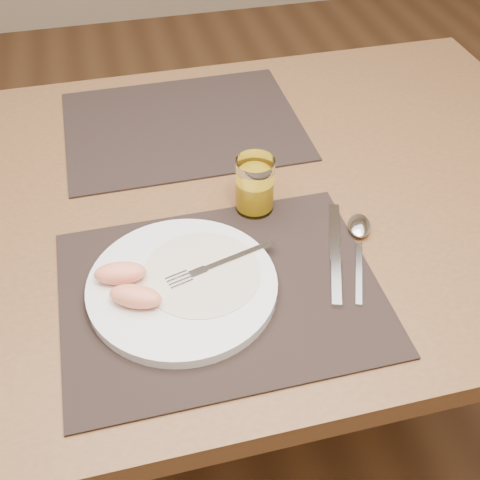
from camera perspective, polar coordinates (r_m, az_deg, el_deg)
name	(u,v)px	position (r m, az deg, el deg)	size (l,w,h in m)	color
ground	(218,423)	(1.61, -2.12, -16.96)	(5.00, 5.00, 0.00)	brown
table	(208,231)	(1.08, -3.02, 0.83)	(1.40, 0.90, 0.75)	brown
placemat_near	(221,291)	(0.86, -1.85, -4.90)	(0.45, 0.35, 0.00)	black
placemat_far	(183,125)	(1.20, -5.44, 10.78)	(0.45, 0.35, 0.00)	black
plate	(182,286)	(0.86, -5.49, -4.36)	(0.27, 0.27, 0.02)	white
plate_dressing	(201,273)	(0.86, -3.67, -3.15)	(0.17, 0.17, 0.00)	white
fork	(213,266)	(0.87, -2.56, -2.51)	(0.17, 0.06, 0.00)	silver
knife	(335,260)	(0.91, 9.04, -1.89)	(0.09, 0.21, 0.01)	silver
spoon	(359,232)	(0.96, 11.24, 0.75)	(0.09, 0.19, 0.01)	silver
juice_glass	(255,187)	(0.96, 1.41, 5.02)	(0.06, 0.06, 0.09)	white
grapefruit_wedges	(128,285)	(0.84, -10.59, -4.17)	(0.10, 0.10, 0.03)	#FF9168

